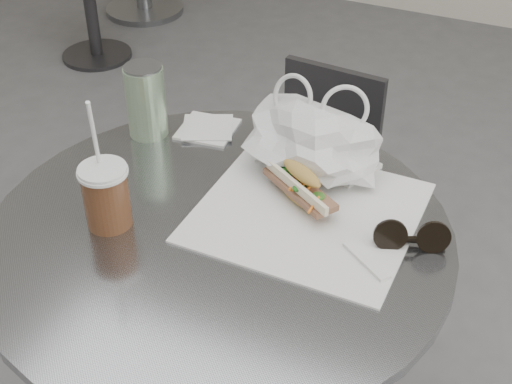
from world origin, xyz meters
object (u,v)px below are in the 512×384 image
at_px(cafe_table, 223,343).
at_px(banh_mi, 300,186).
at_px(sunglasses, 411,238).
at_px(chair_far, 307,209).
at_px(iced_coffee, 106,195).
at_px(drink_can, 146,101).

xyz_separation_m(cafe_table, banh_mi, (0.09, 0.12, 0.31)).
bearing_deg(sunglasses, chair_far, 102.71).
relative_size(iced_coffee, sunglasses, 1.99).
bearing_deg(drink_can, sunglasses, -12.07).
distance_m(cafe_table, chair_far, 0.67).
height_order(iced_coffee, drink_can, iced_coffee).
bearing_deg(banh_mi, chair_far, 140.06).
bearing_deg(iced_coffee, chair_far, 83.08).
relative_size(cafe_table, chair_far, 1.16).
xyz_separation_m(sunglasses, drink_can, (-0.55, 0.12, 0.05)).
height_order(cafe_table, banh_mi, banh_mi).
xyz_separation_m(banh_mi, iced_coffee, (-0.26, -0.18, 0.02)).
height_order(chair_far, banh_mi, banh_mi).
xyz_separation_m(iced_coffee, sunglasses, (0.46, 0.15, -0.04)).
bearing_deg(chair_far, sunglasses, 128.25).
height_order(chair_far, sunglasses, sunglasses).
relative_size(cafe_table, sunglasses, 6.47).
xyz_separation_m(cafe_table, sunglasses, (0.29, 0.09, 0.29)).
bearing_deg(drink_can, cafe_table, -38.26).
bearing_deg(drink_can, banh_mi, -12.98).
relative_size(chair_far, sunglasses, 5.59).
bearing_deg(banh_mi, sunglasses, 21.19).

